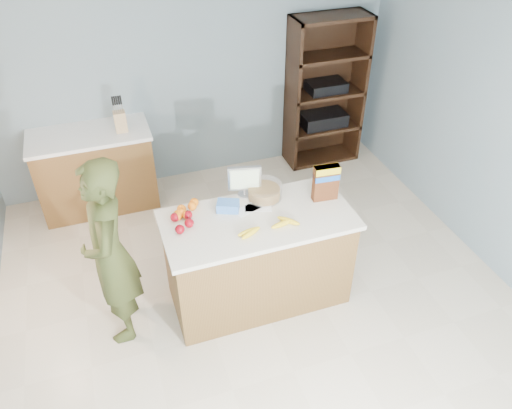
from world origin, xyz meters
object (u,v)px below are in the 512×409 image
object	(u,v)px
counter_peninsula	(258,262)
person	(110,255)
shelving_unit	(323,94)
tv	(245,180)
cereal_box	(326,180)

from	to	relation	value
counter_peninsula	person	distance (m)	1.25
counter_peninsula	shelving_unit	distance (m)	2.61
counter_peninsula	shelving_unit	bearing A→B (deg)	52.89
person	tv	world-z (taller)	person
shelving_unit	cereal_box	distance (m)	2.20
tv	cereal_box	size ratio (longest dim) A/B	0.88
counter_peninsula	person	bearing A→B (deg)	178.05
counter_peninsula	cereal_box	size ratio (longest dim) A/B	4.86
shelving_unit	tv	bearing A→B (deg)	-132.20
counter_peninsula	cereal_box	distance (m)	0.92
counter_peninsula	tv	distance (m)	0.73
person	shelving_unit	bearing A→B (deg)	129.82
cereal_box	tv	bearing A→B (deg)	156.58
shelving_unit	counter_peninsula	bearing A→B (deg)	-127.11
person	cereal_box	bearing A→B (deg)	94.34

